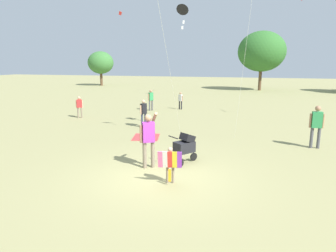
{
  "coord_description": "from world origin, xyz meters",
  "views": [
    {
      "loc": [
        2.58,
        -8.2,
        3.34
      ],
      "look_at": [
        -0.1,
        1.06,
        1.3
      ],
      "focal_mm": 32.49,
      "sensor_mm": 36.0,
      "label": 1
    }
  ],
  "objects_px": {
    "person_red_shirt": "(180,99)",
    "person_sitting_far": "(151,98)",
    "person_kid_running": "(79,105)",
    "picnic_blanket": "(146,137)",
    "person_adult_flyer": "(148,136)",
    "person_back_turned": "(317,123)",
    "stroller": "(185,146)",
    "child_with_butterfly_kite": "(170,162)",
    "kite_adult_black": "(182,12)",
    "person_couple_left": "(144,111)"
  },
  "relations": [
    {
      "from": "kite_adult_black",
      "to": "picnic_blanket",
      "type": "distance_m",
      "value": 5.54
    },
    {
      "from": "person_red_shirt",
      "to": "person_sitting_far",
      "type": "bearing_deg",
      "value": -150.2
    },
    {
      "from": "stroller",
      "to": "person_kid_running",
      "type": "xyz_separation_m",
      "value": [
        -8.01,
        6.42,
        0.16
      ]
    },
    {
      "from": "stroller",
      "to": "person_kid_running",
      "type": "height_order",
      "value": "person_kid_running"
    },
    {
      "from": "person_adult_flyer",
      "to": "person_sitting_far",
      "type": "distance_m",
      "value": 11.73
    },
    {
      "from": "child_with_butterfly_kite",
      "to": "stroller",
      "type": "bearing_deg",
      "value": 90.26
    },
    {
      "from": "child_with_butterfly_kite",
      "to": "person_couple_left",
      "type": "distance_m",
      "value": 7.62
    },
    {
      "from": "kite_adult_black",
      "to": "picnic_blanket",
      "type": "relative_size",
      "value": 4.25
    },
    {
      "from": "child_with_butterfly_kite",
      "to": "person_kid_running",
      "type": "xyz_separation_m",
      "value": [
        -8.02,
        8.24,
        0.14
      ]
    },
    {
      "from": "person_kid_running",
      "to": "picnic_blanket",
      "type": "xyz_separation_m",
      "value": [
        5.53,
        -3.44,
        -0.76
      ]
    },
    {
      "from": "kite_adult_black",
      "to": "person_sitting_far",
      "type": "relative_size",
      "value": 3.89
    },
    {
      "from": "person_red_shirt",
      "to": "kite_adult_black",
      "type": "bearing_deg",
      "value": -75.94
    },
    {
      "from": "child_with_butterfly_kite",
      "to": "person_red_shirt",
      "type": "height_order",
      "value": "person_red_shirt"
    },
    {
      "from": "person_back_turned",
      "to": "picnic_blanket",
      "type": "height_order",
      "value": "person_back_turned"
    },
    {
      "from": "person_red_shirt",
      "to": "person_sitting_far",
      "type": "height_order",
      "value": "person_sitting_far"
    },
    {
      "from": "person_couple_left",
      "to": "person_adult_flyer",
      "type": "bearing_deg",
      "value": -67.88
    },
    {
      "from": "person_red_shirt",
      "to": "stroller",
      "type": "bearing_deg",
      "value": -75.44
    },
    {
      "from": "person_adult_flyer",
      "to": "person_kid_running",
      "type": "bearing_deg",
      "value": 134.28
    },
    {
      "from": "stroller",
      "to": "person_sitting_far",
      "type": "bearing_deg",
      "value": 115.02
    },
    {
      "from": "child_with_butterfly_kite",
      "to": "person_sitting_far",
      "type": "relative_size",
      "value": 0.72
    },
    {
      "from": "person_adult_flyer",
      "to": "person_couple_left",
      "type": "height_order",
      "value": "person_adult_flyer"
    },
    {
      "from": "stroller",
      "to": "person_sitting_far",
      "type": "height_order",
      "value": "person_sitting_far"
    },
    {
      "from": "person_back_turned",
      "to": "person_sitting_far",
      "type": "bearing_deg",
      "value": 142.55
    },
    {
      "from": "person_couple_left",
      "to": "picnic_blanket",
      "type": "bearing_deg",
      "value": -66.77
    },
    {
      "from": "person_couple_left",
      "to": "child_with_butterfly_kite",
      "type": "bearing_deg",
      "value": -63.83
    },
    {
      "from": "person_back_turned",
      "to": "person_kid_running",
      "type": "bearing_deg",
      "value": 165.5
    },
    {
      "from": "person_sitting_far",
      "to": "person_back_turned",
      "type": "relative_size",
      "value": 0.86
    },
    {
      "from": "kite_adult_black",
      "to": "person_adult_flyer",
      "type": "bearing_deg",
      "value": -91.71
    },
    {
      "from": "person_adult_flyer",
      "to": "person_red_shirt",
      "type": "xyz_separation_m",
      "value": [
        -1.95,
        12.16,
        -0.32
      ]
    },
    {
      "from": "child_with_butterfly_kite",
      "to": "picnic_blanket",
      "type": "relative_size",
      "value": 0.78
    },
    {
      "from": "child_with_butterfly_kite",
      "to": "person_red_shirt",
      "type": "distance_m",
      "value": 13.55
    },
    {
      "from": "person_couple_left",
      "to": "person_back_turned",
      "type": "height_order",
      "value": "person_back_turned"
    },
    {
      "from": "kite_adult_black",
      "to": "picnic_blanket",
      "type": "xyz_separation_m",
      "value": [
        -1.59,
        -0.16,
        -5.31
      ]
    },
    {
      "from": "child_with_butterfly_kite",
      "to": "picnic_blanket",
      "type": "distance_m",
      "value": 5.44
    },
    {
      "from": "stroller",
      "to": "picnic_blanket",
      "type": "bearing_deg",
      "value": 129.8
    },
    {
      "from": "person_kid_running",
      "to": "picnic_blanket",
      "type": "distance_m",
      "value": 6.56
    },
    {
      "from": "person_adult_flyer",
      "to": "person_couple_left",
      "type": "relative_size",
      "value": 1.27
    },
    {
      "from": "person_sitting_far",
      "to": "person_kid_running",
      "type": "relative_size",
      "value": 1.11
    },
    {
      "from": "kite_adult_black",
      "to": "person_red_shirt",
      "type": "bearing_deg",
      "value": 104.06
    },
    {
      "from": "person_red_shirt",
      "to": "person_back_turned",
      "type": "height_order",
      "value": "person_back_turned"
    },
    {
      "from": "child_with_butterfly_kite",
      "to": "person_kid_running",
      "type": "distance_m",
      "value": 11.5
    },
    {
      "from": "person_sitting_far",
      "to": "person_red_shirt",
      "type": "bearing_deg",
      "value": 29.8
    },
    {
      "from": "person_adult_flyer",
      "to": "picnic_blanket",
      "type": "xyz_separation_m",
      "value": [
        -1.47,
        3.74,
        -1.04
      ]
    },
    {
      "from": "person_kid_running",
      "to": "picnic_blanket",
      "type": "relative_size",
      "value": 0.98
    },
    {
      "from": "person_sitting_far",
      "to": "picnic_blanket",
      "type": "height_order",
      "value": "person_sitting_far"
    },
    {
      "from": "stroller",
      "to": "child_with_butterfly_kite",
      "type": "bearing_deg",
      "value": -89.74
    },
    {
      "from": "person_kid_running",
      "to": "person_back_turned",
      "type": "distance_m",
      "value": 12.94
    },
    {
      "from": "person_red_shirt",
      "to": "person_sitting_far",
      "type": "xyz_separation_m",
      "value": [
        -1.86,
        -1.07,
        0.13
      ]
    },
    {
      "from": "child_with_butterfly_kite",
      "to": "kite_adult_black",
      "type": "xyz_separation_m",
      "value": [
        -0.9,
        4.96,
        4.68
      ]
    },
    {
      "from": "stroller",
      "to": "person_sitting_far",
      "type": "xyz_separation_m",
      "value": [
        -4.82,
        10.33,
        0.25
      ]
    }
  ]
}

